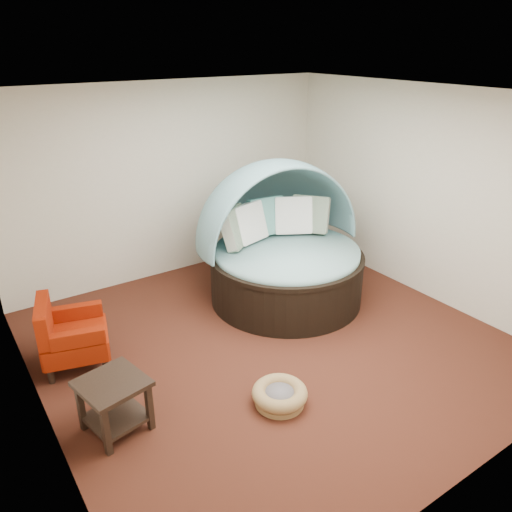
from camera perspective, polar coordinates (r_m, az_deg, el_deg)
floor at (r=5.99m, az=1.78°, el=-9.85°), size 5.00×5.00×0.00m
wall_back at (r=7.41m, az=-9.60°, el=8.42°), size 5.00×0.00×5.00m
wall_front at (r=3.84m, az=24.79°, el=-8.52°), size 5.00×0.00×5.00m
wall_left at (r=4.47m, az=-24.95°, el=-3.90°), size 0.00×5.00×5.00m
wall_right at (r=7.05m, az=18.76°, el=6.70°), size 0.00×5.00×5.00m
ceiling at (r=5.02m, az=2.20°, el=17.87°), size 5.00×5.00×0.00m
canopy_daybed at (r=6.66m, az=3.03°, el=2.21°), size 2.37×2.29×1.89m
pet_basket at (r=5.07m, az=2.72°, el=-15.58°), size 0.71×0.71×0.19m
red_armchair at (r=5.79m, az=-20.54°, el=-8.48°), size 0.84×0.84×0.80m
side_table at (r=4.82m, az=-15.92°, el=-15.39°), size 0.64×0.64×0.53m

